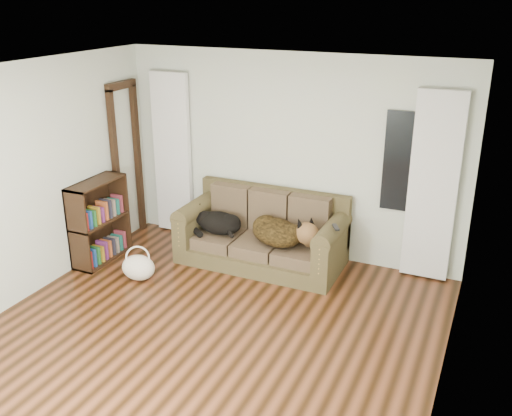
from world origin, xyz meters
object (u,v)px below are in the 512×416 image
at_px(dog_shepherd, 280,234).
at_px(bookshelf, 100,223).
at_px(dog_black_lab, 216,222).
at_px(tote_bag, 138,267).
at_px(sofa, 261,230).

distance_m(dog_shepherd, bookshelf, 2.32).
distance_m(dog_black_lab, bookshelf, 1.49).
xyz_separation_m(dog_black_lab, tote_bag, (-0.56, -0.95, -0.32)).
xyz_separation_m(sofa, bookshelf, (-1.93, -0.74, 0.05)).
xyz_separation_m(dog_black_lab, dog_shepherd, (0.90, -0.02, 0.01)).
relative_size(tote_bag, bookshelf, 0.40).
bearing_deg(dog_black_lab, sofa, 17.79).
relative_size(dog_black_lab, tote_bag, 1.50).
relative_size(sofa, dog_black_lab, 3.26).
height_order(sofa, bookshelf, bookshelf).
height_order(dog_black_lab, bookshelf, bookshelf).
height_order(tote_bag, bookshelf, bookshelf).
distance_m(sofa, dog_black_lab, 0.61).
bearing_deg(bookshelf, dog_black_lab, 20.00).
distance_m(tote_bag, bookshelf, 0.88).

